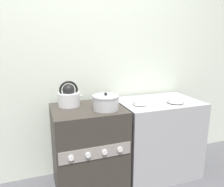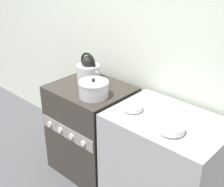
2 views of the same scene
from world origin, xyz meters
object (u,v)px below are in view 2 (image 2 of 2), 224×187
(stove, at_px, (91,129))
(small_ceramic_bowl, at_px, (133,108))
(kettle, at_px, (88,69))
(enamel_bowl, at_px, (172,129))
(cooking_pot, at_px, (94,89))

(stove, relative_size, small_ceramic_bowl, 6.07)
(small_ceramic_bowl, bearing_deg, kettle, 164.71)
(kettle, relative_size, enamel_bowl, 1.55)
(kettle, distance_m, small_ceramic_bowl, 0.68)
(kettle, xyz_separation_m, cooking_pot, (0.29, -0.22, -0.02))
(stove, height_order, kettle, kettle)
(stove, xyz_separation_m, small_ceramic_bowl, (0.50, -0.05, 0.43))
(kettle, bearing_deg, stove, -40.54)
(kettle, height_order, cooking_pot, kettle)
(cooking_pot, distance_m, small_ceramic_bowl, 0.37)
(enamel_bowl, distance_m, small_ceramic_bowl, 0.37)
(stove, relative_size, cooking_pot, 3.49)
(stove, relative_size, kettle, 3.29)
(stove, height_order, small_ceramic_bowl, small_ceramic_bowl)
(stove, height_order, cooking_pot, cooking_pot)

